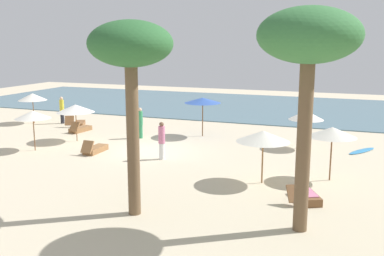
{
  "coord_description": "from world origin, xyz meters",
  "views": [
    {
      "loc": [
        9.95,
        -19.92,
        5.55
      ],
      "look_at": [
        1.87,
        1.23,
        1.1
      ],
      "focal_mm": 41.76,
      "sensor_mm": 36.0,
      "label": 1
    }
  ],
  "objects_px": {
    "lounger_1": "(95,149)",
    "umbrella_1": "(203,100)",
    "umbrella_2": "(332,132)",
    "person_2": "(140,123)",
    "umbrella_0": "(306,115)",
    "person_1": "(62,110)",
    "umbrella_6": "(76,108)",
    "surfboard": "(362,151)",
    "palm_0": "(131,51)",
    "umbrella_4": "(263,136)",
    "palm_1": "(309,42)",
    "person_0": "(162,140)",
    "lounger_2": "(80,129)",
    "umbrella_5": "(32,97)",
    "umbrella_3": "(33,115)",
    "lounger_4": "(306,196)",
    "lounger_3": "(78,123)"
  },
  "relations": [
    {
      "from": "lounger_4",
      "to": "umbrella_3",
      "type": "bearing_deg",
      "value": 169.57
    },
    {
      "from": "person_2",
      "to": "surfboard",
      "type": "xyz_separation_m",
      "value": [
        11.99,
        1.18,
        -0.88
      ]
    },
    {
      "from": "umbrella_0",
      "to": "lounger_1",
      "type": "distance_m",
      "value": 10.97
    },
    {
      "from": "lounger_3",
      "to": "palm_1",
      "type": "height_order",
      "value": "palm_1"
    },
    {
      "from": "surfboard",
      "to": "palm_0",
      "type": "bearing_deg",
      "value": -120.88
    },
    {
      "from": "umbrella_6",
      "to": "surfboard",
      "type": "bearing_deg",
      "value": 11.87
    },
    {
      "from": "umbrella_1",
      "to": "palm_1",
      "type": "height_order",
      "value": "palm_1"
    },
    {
      "from": "umbrella_6",
      "to": "palm_1",
      "type": "bearing_deg",
      "value": -30.13
    },
    {
      "from": "umbrella_0",
      "to": "lounger_2",
      "type": "bearing_deg",
      "value": -177.45
    },
    {
      "from": "umbrella_1",
      "to": "surfboard",
      "type": "relative_size",
      "value": 1.09
    },
    {
      "from": "umbrella_0",
      "to": "umbrella_3",
      "type": "relative_size",
      "value": 0.97
    },
    {
      "from": "lounger_1",
      "to": "person_0",
      "type": "relative_size",
      "value": 0.92
    },
    {
      "from": "surfboard",
      "to": "umbrella_2",
      "type": "bearing_deg",
      "value": -102.19
    },
    {
      "from": "umbrella_0",
      "to": "person_1",
      "type": "relative_size",
      "value": 1.09
    },
    {
      "from": "person_1",
      "to": "palm_0",
      "type": "xyz_separation_m",
      "value": [
        12.25,
        -12.57,
        4.29
      ]
    },
    {
      "from": "umbrella_0",
      "to": "umbrella_4",
      "type": "distance_m",
      "value": 6.62
    },
    {
      "from": "umbrella_4",
      "to": "person_1",
      "type": "xyz_separation_m",
      "value": [
        -15.43,
        7.93,
        -0.95
      ]
    },
    {
      "from": "umbrella_4",
      "to": "person_1",
      "type": "bearing_deg",
      "value": 152.81
    },
    {
      "from": "lounger_1",
      "to": "umbrella_1",
      "type": "bearing_deg",
      "value": 56.49
    },
    {
      "from": "umbrella_0",
      "to": "surfboard",
      "type": "relative_size",
      "value": 0.95
    },
    {
      "from": "umbrella_0",
      "to": "umbrella_1",
      "type": "bearing_deg",
      "value": 171.5
    },
    {
      "from": "person_2",
      "to": "person_0",
      "type": "bearing_deg",
      "value": -50.77
    },
    {
      "from": "umbrella_2",
      "to": "person_2",
      "type": "height_order",
      "value": "umbrella_2"
    },
    {
      "from": "umbrella_6",
      "to": "person_0",
      "type": "height_order",
      "value": "umbrella_6"
    },
    {
      "from": "umbrella_1",
      "to": "umbrella_4",
      "type": "xyz_separation_m",
      "value": [
        5.15,
        -7.47,
        -0.24
      ]
    },
    {
      "from": "umbrella_0",
      "to": "umbrella_5",
      "type": "height_order",
      "value": "umbrella_5"
    },
    {
      "from": "lounger_2",
      "to": "surfboard",
      "type": "bearing_deg",
      "value": 3.06
    },
    {
      "from": "umbrella_3",
      "to": "palm_0",
      "type": "xyz_separation_m",
      "value": [
        8.85,
        -5.76,
        3.38
      ]
    },
    {
      "from": "umbrella_2",
      "to": "umbrella_5",
      "type": "xyz_separation_m",
      "value": [
        -19.79,
        5.99,
        -0.18
      ]
    },
    {
      "from": "person_1",
      "to": "umbrella_2",
      "type": "bearing_deg",
      "value": -20.23
    },
    {
      "from": "lounger_3",
      "to": "lounger_4",
      "type": "xyz_separation_m",
      "value": [
        15.73,
        -8.94,
        0.0
      ]
    },
    {
      "from": "umbrella_1",
      "to": "person_1",
      "type": "xyz_separation_m",
      "value": [
        -10.28,
        0.46,
        -1.19
      ]
    },
    {
      "from": "person_0",
      "to": "lounger_2",
      "type": "bearing_deg",
      "value": 151.15
    },
    {
      "from": "umbrella_4",
      "to": "lounger_2",
      "type": "distance_m",
      "value": 14.11
    },
    {
      "from": "lounger_4",
      "to": "umbrella_1",
      "type": "bearing_deg",
      "value": 128.28
    },
    {
      "from": "umbrella_0",
      "to": "umbrella_2",
      "type": "bearing_deg",
      "value": -72.77
    },
    {
      "from": "umbrella_0",
      "to": "palm_1",
      "type": "bearing_deg",
      "value": -83.8
    },
    {
      "from": "person_2",
      "to": "palm_1",
      "type": "height_order",
      "value": "palm_1"
    },
    {
      "from": "umbrella_6",
      "to": "person_1",
      "type": "xyz_separation_m",
      "value": [
        -4.15,
        4.24,
        -0.91
      ]
    },
    {
      "from": "umbrella_6",
      "to": "person_1",
      "type": "height_order",
      "value": "umbrella_6"
    },
    {
      "from": "umbrella_4",
      "to": "person_2",
      "type": "bearing_deg",
      "value": 145.74
    },
    {
      "from": "umbrella_4",
      "to": "palm_1",
      "type": "bearing_deg",
      "value": -63.44
    },
    {
      "from": "surfboard",
      "to": "person_2",
      "type": "bearing_deg",
      "value": -174.4
    },
    {
      "from": "umbrella_3",
      "to": "palm_1",
      "type": "height_order",
      "value": "palm_1"
    },
    {
      "from": "lounger_1",
      "to": "palm_1",
      "type": "relative_size",
      "value": 0.26
    },
    {
      "from": "umbrella_2",
      "to": "person_1",
      "type": "xyz_separation_m",
      "value": [
        -17.92,
        6.6,
        -1.04
      ]
    },
    {
      "from": "umbrella_3",
      "to": "lounger_4",
      "type": "distance_m",
      "value": 14.24
    },
    {
      "from": "lounger_1",
      "to": "palm_0",
      "type": "xyz_separation_m",
      "value": [
        5.71,
        -6.45,
        5.06
      ]
    },
    {
      "from": "umbrella_5",
      "to": "palm_0",
      "type": "xyz_separation_m",
      "value": [
        14.12,
        -11.96,
        3.43
      ]
    },
    {
      "from": "palm_1",
      "to": "umbrella_6",
      "type": "bearing_deg",
      "value": 149.87
    }
  ]
}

